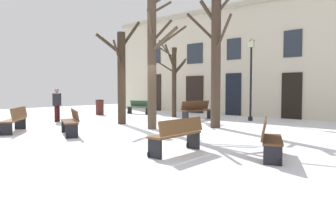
% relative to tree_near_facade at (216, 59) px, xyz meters
% --- Properties ---
extents(ground_plane, '(32.19, 32.19, 0.00)m').
position_rel_tree_near_facade_xyz_m(ground_plane, '(-2.15, -2.01, -2.77)').
color(ground_plane, white).
extents(building_facade, '(20.12, 0.60, 6.66)m').
position_rel_tree_near_facade_xyz_m(building_facade, '(-2.14, 5.94, 0.60)').
color(building_facade, beige).
rests_on(building_facade, ground).
extents(tree_near_facade, '(2.70, 0.77, 5.95)m').
position_rel_tree_near_facade_xyz_m(tree_near_facade, '(0.00, 0.00, 0.00)').
color(tree_near_facade, '#423326').
rests_on(tree_near_facade, ground).
extents(tree_left_of_center, '(1.67, 2.07, 4.27)m').
position_rel_tree_near_facade_xyz_m(tree_left_of_center, '(-4.27, 2.44, -0.59)').
color(tree_left_of_center, '#382B1E').
rests_on(tree_left_of_center, ground).
extents(tree_center, '(0.99, 2.02, 4.64)m').
position_rel_tree_near_facade_xyz_m(tree_center, '(-3.88, -1.65, -0.54)').
color(tree_center, '#382B1E').
rests_on(tree_center, ground).
extents(tree_right_of_center, '(1.76, 2.50, 5.80)m').
position_rel_tree_near_facade_xyz_m(tree_right_of_center, '(-1.61, -1.95, 0.13)').
color(tree_right_of_center, '#4C3D2D').
rests_on(tree_right_of_center, ground).
extents(streetlamp, '(0.30, 0.30, 4.03)m').
position_rel_tree_near_facade_xyz_m(streetlamp, '(-0.17, 3.46, -0.32)').
color(streetlamp, black).
rests_on(streetlamp, ground).
extents(litter_bin, '(0.50, 0.50, 0.92)m').
position_rel_tree_near_facade_xyz_m(litter_bin, '(-8.65, 0.72, -2.31)').
color(litter_bin, '#4C1E19').
rests_on(litter_bin, ground).
extents(bench_back_to_back_left, '(1.72, 1.15, 0.88)m').
position_rel_tree_near_facade_xyz_m(bench_back_to_back_left, '(-2.63, -4.98, -2.31)').
color(bench_back_to_back_left, '#51331E').
rests_on(bench_back_to_back_left, ground).
extents(bench_far_corner, '(0.87, 1.93, 0.96)m').
position_rel_tree_near_facade_xyz_m(bench_far_corner, '(-2.50, 2.23, -2.28)').
color(bench_far_corner, '#51331E').
rests_on(bench_far_corner, ground).
extents(bench_by_litter_bin, '(1.04, 1.63, 0.90)m').
position_rel_tree_near_facade_xyz_m(bench_by_litter_bin, '(3.96, -3.93, -2.32)').
color(bench_by_litter_bin, '#51331E').
rests_on(bench_by_litter_bin, ground).
extents(bench_near_lamp, '(1.58, 0.71, 0.84)m').
position_rel_tree_near_facade_xyz_m(bench_near_lamp, '(-7.33, 2.73, -2.34)').
color(bench_near_lamp, '#2D4C33').
rests_on(bench_near_lamp, ground).
extents(bench_near_center_tree, '(0.50, 1.68, 0.87)m').
position_rel_tree_near_facade_xyz_m(bench_near_center_tree, '(2.06, -4.96, -2.31)').
color(bench_near_center_tree, brown).
rests_on(bench_near_center_tree, ground).
extents(bench_facing_shops, '(1.68, 1.50, 0.91)m').
position_rel_tree_near_facade_xyz_m(bench_facing_shops, '(-4.79, -5.91, -2.31)').
color(bench_facing_shops, brown).
rests_on(bench_facing_shops, ground).
extents(person_crossing_plaza, '(0.36, 0.44, 1.60)m').
position_rel_tree_near_facade_xyz_m(person_crossing_plaza, '(-6.93, -3.05, -1.89)').
color(person_crossing_plaza, '#350F0F').
rests_on(person_crossing_plaza, ground).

